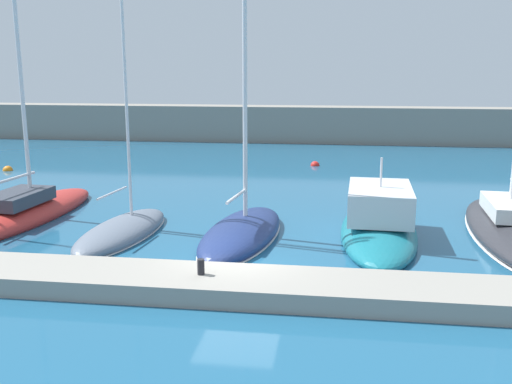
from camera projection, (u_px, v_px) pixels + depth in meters
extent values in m
plane|color=#1E567A|center=(237.00, 272.00, 17.62)|extent=(120.00, 120.00, 0.00)
cube|color=gray|center=(226.00, 285.00, 15.78)|extent=(33.52, 2.20, 0.55)
cube|color=gray|center=(301.00, 124.00, 48.40)|extent=(108.00, 2.78, 3.00)
ellipsoid|color=#B72D28|center=(26.00, 215.00, 23.74)|extent=(3.16, 9.67, 1.11)
cylinder|color=silver|center=(4.00, 181.00, 22.21)|extent=(0.40, 3.98, 0.11)
cube|color=#333842|center=(18.00, 198.00, 23.10)|extent=(1.86, 3.10, 0.52)
ellipsoid|color=slate|center=(122.00, 231.00, 21.36)|extent=(2.70, 6.41, 0.89)
ellipsoid|color=silver|center=(122.00, 235.00, 21.39)|extent=(2.73, 6.48, 0.12)
cylinder|color=silver|center=(124.00, 55.00, 20.79)|extent=(0.11, 0.11, 12.03)
cylinder|color=silver|center=(112.00, 193.00, 20.46)|extent=(0.30, 2.18, 0.08)
ellipsoid|color=navy|center=(242.00, 234.00, 20.94)|extent=(3.20, 7.24, 1.11)
ellipsoid|color=silver|center=(242.00, 238.00, 20.98)|extent=(3.23, 7.31, 0.12)
cylinder|color=silver|center=(245.00, 79.00, 20.23)|extent=(0.16, 0.16, 9.99)
cylinder|color=silver|center=(237.00, 196.00, 20.06)|extent=(0.39, 2.30, 0.12)
ellipsoid|color=#19707F|center=(378.00, 232.00, 21.42)|extent=(3.17, 8.77, 1.12)
cube|color=silver|center=(380.00, 202.00, 21.18)|extent=(2.43, 3.71, 1.16)
cube|color=black|center=(379.00, 190.00, 22.40)|extent=(2.09, 0.99, 0.65)
cylinder|color=silver|center=(381.00, 172.00, 20.94)|extent=(0.08, 0.08, 1.09)
ellipsoid|color=#2D2D33|center=(512.00, 230.00, 21.29)|extent=(3.57, 10.11, 1.05)
ellipsoid|color=silver|center=(511.00, 236.00, 21.33)|extent=(3.60, 10.21, 0.12)
cube|color=silver|center=(512.00, 208.00, 21.44)|extent=(1.96, 3.39, 0.55)
sphere|color=orange|center=(8.00, 171.00, 35.02)|extent=(0.59, 0.59, 0.59)
sphere|color=red|center=(315.00, 166.00, 36.78)|extent=(0.58, 0.58, 0.58)
cylinder|color=black|center=(201.00, 267.00, 15.77)|extent=(0.20, 0.20, 0.44)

